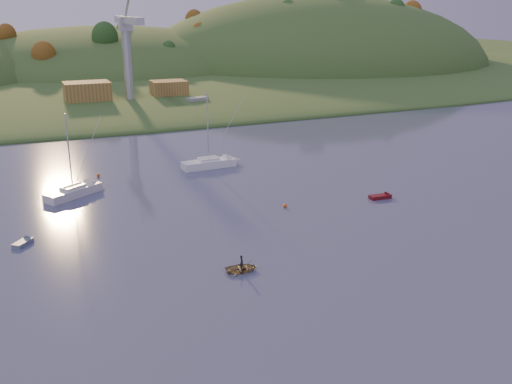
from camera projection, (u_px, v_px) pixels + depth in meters
name	position (u px, v px, depth m)	size (l,w,h in m)	color
far_shore	(76.00, 69.00, 239.80)	(620.00, 220.00, 1.50)	#385120
shore_slope	(98.00, 88.00, 182.80)	(640.00, 150.00, 7.00)	#385120
hill_center	(107.00, 73.00, 225.93)	(140.00, 120.00, 36.00)	#385120
hill_right	(315.00, 68.00, 244.00)	(150.00, 130.00, 60.00)	#385120
hillside_trees	(90.00, 81.00, 200.34)	(280.00, 50.00, 32.00)	#2A4F1C
wharf	(141.00, 103.00, 146.55)	(42.00, 16.00, 2.40)	slate
shed_west	(87.00, 92.00, 141.54)	(11.00, 8.00, 4.80)	olive
shed_east	(169.00, 88.00, 150.26)	(9.00, 7.00, 4.00)	olive
dock_crane	(128.00, 40.00, 137.34)	(3.20, 28.00, 20.30)	#B7B7BC
sailboat_near	(73.00, 191.00, 78.45)	(8.32, 6.72, 11.57)	silver
sailboat_far	(209.00, 163.00, 92.52)	(8.92, 3.23, 12.15)	white
canoe	(242.00, 268.00, 56.28)	(2.29, 3.20, 0.66)	#978153
paddler	(242.00, 264.00, 56.16)	(0.53, 0.35, 1.46)	black
red_tender	(384.00, 196.00, 77.91)	(3.55, 1.32, 1.19)	#580C11
grey_dinghy	(26.00, 241.00, 63.11)	(2.65, 2.95, 1.09)	slate
work_vessel	(197.00, 106.00, 143.27)	(13.62, 8.66, 3.30)	slate
buoy_0	(285.00, 206.00, 74.24)	(0.50, 0.50, 0.50)	#FF5A0D
buoy_2	(98.00, 175.00, 87.61)	(0.50, 0.50, 0.50)	#FF5A0D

